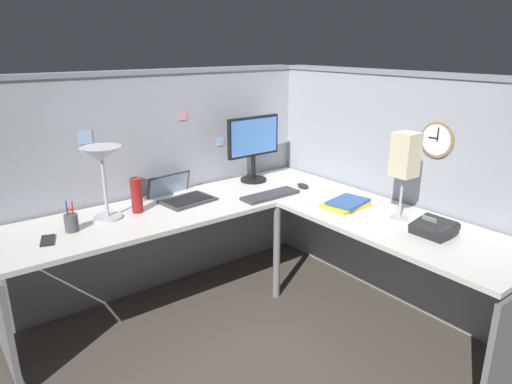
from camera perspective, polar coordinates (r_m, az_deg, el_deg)
name	(u,v)px	position (r m, az deg, el deg)	size (l,w,h in m)	color
ground_plane	(273,313)	(3.23, 2.13, -14.79)	(6.80, 6.80, 0.00)	#4C443D
cubicle_wall_back	(159,182)	(3.39, -11.94, 1.27)	(2.57, 0.12, 1.58)	#999EA8
cubicle_wall_right	(396,188)	(3.32, 16.96, 0.49)	(0.12, 2.37, 1.58)	#999EA8
desk	(261,235)	(2.82, 0.59, -5.34)	(2.35, 2.15, 0.73)	silver
monitor	(253,144)	(3.49, -0.32, 6.01)	(0.46, 0.20, 0.50)	black
laptop	(179,195)	(3.19, -9.51, -0.36)	(0.38, 0.42, 0.22)	#38383D
keyboard	(270,195)	(3.19, 1.78, -0.40)	(0.43, 0.14, 0.02)	#38383D
computer_mouse	(303,186)	(3.40, 5.85, 0.78)	(0.06, 0.10, 0.03)	#232326
desk_lamp_dome	(102,161)	(2.84, -18.60, 3.73)	(0.24, 0.24, 0.44)	#B7BABF
pen_cup	(71,222)	(2.80, -21.96, -3.53)	(0.08, 0.08, 0.18)	#4C4C51
cell_phone	(48,240)	(2.73, -24.47, -5.48)	(0.07, 0.14, 0.01)	black
thermos_flask	(137,196)	(2.96, -14.61, -0.43)	(0.07, 0.07, 0.22)	maroon
office_phone	(435,229)	(2.73, 21.32, -4.28)	(0.19, 0.21, 0.11)	#232326
book_stack	(346,204)	(3.05, 11.14, -1.43)	(0.31, 0.24, 0.04)	yellow
desk_lamp_paper	(405,157)	(2.81, 18.03, 4.11)	(0.13, 0.13, 0.53)	#B7BABF
wall_clock	(437,140)	(3.02, 21.62, 6.06)	(0.04, 0.22, 0.22)	olive
pinned_note_leftmost	(182,116)	(3.33, -9.14, 9.35)	(0.06, 0.00, 0.06)	pink
pinned_note_middle	(85,137)	(3.08, -20.45, 6.39)	(0.09, 0.00, 0.08)	#99B7E5
pinned_note_rightmost	(220,142)	(3.53, -4.43, 6.26)	(0.07, 0.00, 0.06)	#99B7E5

